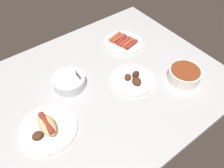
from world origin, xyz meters
TOP-DOWN VIEW (x-y plane):
  - ground_plane at (0.00, 0.00)cm, footprint 120.00×90.00cm
  - bowl_coleslaw at (-9.92, 8.73)cm, footprint 15.14×15.14cm
  - plate_hotdog_assembled at (-28.83, -6.78)cm, footprint 23.27×23.27cm
  - plate_grilled_meat at (15.57, -6.98)cm, footprint 20.84×20.84cm
  - plate_sausages at (29.73, 18.08)cm, footprint 21.10×21.10cm
  - bowl_chili at (36.10, -20.49)cm, footprint 15.43×15.43cm

SIDE VIEW (x-z plane):
  - ground_plane at x=0.00cm, z-range -3.00..0.00cm
  - plate_grilled_meat at x=15.57cm, z-range -1.15..2.94cm
  - plate_sausages at x=29.73cm, z-range -0.51..2.55cm
  - plate_hotdog_assembled at x=-28.83cm, z-range -1.10..4.51cm
  - bowl_coleslaw at x=-9.92cm, z-range -4.62..10.27cm
  - bowl_chili at x=36.10cm, z-range 0.25..5.80cm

